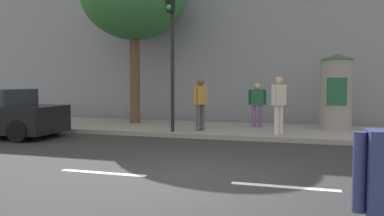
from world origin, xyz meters
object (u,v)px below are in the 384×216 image
Objects in this scene: pedestrian_near_pole at (200,100)px; pedestrian_with_bag at (279,100)px; poster_column at (336,91)px; traffic_light at (171,37)px; pedestrian_with_backpack at (257,102)px.

pedestrian_with_bag reaches higher than pedestrian_near_pole.
poster_column is 1.49× the size of pedestrian_near_pole.
traffic_light is 2.93× the size of pedestrian_with_backpack.
pedestrian_near_pole is 2.29m from pedestrian_with_backpack.
pedestrian_with_backpack is at bearing 117.83° from pedestrian_with_bag.
pedestrian_near_pole is (-4.28, -1.81, -0.29)m from poster_column.
poster_column is 2.68m from pedestrian_with_backpack.
traffic_light is 5.89m from poster_column.
pedestrian_near_pole is 0.97× the size of pedestrian_with_bag.
pedestrian_with_backpack is (-2.64, -0.21, -0.39)m from poster_column.
poster_column reaches higher than pedestrian_with_backpack.
traffic_light reaches higher than pedestrian_with_backpack.
traffic_light is 2.65× the size of pedestrian_near_pole.
pedestrian_near_pole is at bearing -157.10° from poster_column.
pedestrian_with_backpack is (2.43, 2.23, -2.13)m from traffic_light.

